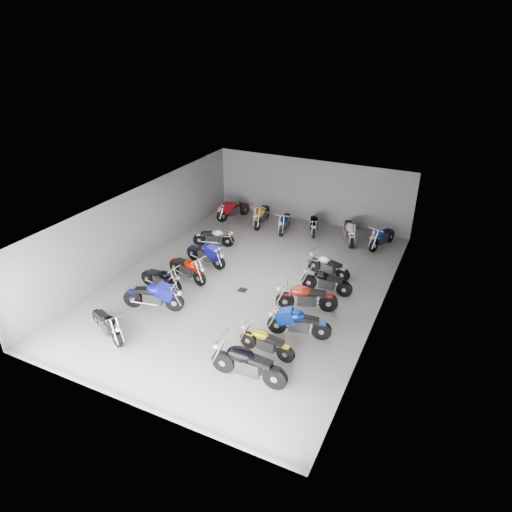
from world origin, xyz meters
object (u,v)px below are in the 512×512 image
Objects in this scene: motorcycle_right_f at (328,266)px; drain_grate at (243,290)px; motorcycle_left_a at (107,324)px; motorcycle_right_e at (326,281)px; motorcycle_back_a at (233,210)px; motorcycle_right_a at (248,364)px; motorcycle_back_b at (262,215)px; motorcycle_left_f at (214,237)px; motorcycle_left_c at (161,279)px; motorcycle_right_b at (266,342)px; motorcycle_back_d at (313,224)px; motorcycle_left_d at (187,268)px; motorcycle_right_d at (306,297)px; motorcycle_right_c at (298,323)px; motorcycle_back_f at (382,237)px; motorcycle_back_e at (349,231)px; motorcycle_back_c at (285,222)px; motorcycle_left_e at (206,254)px; motorcycle_left_b at (154,296)px.

drain_grate is at bearing 146.41° from motorcycle_right_f.
motorcycle_left_a is 7.90m from motorcycle_right_e.
motorcycle_back_a is (-6.26, 3.61, 0.04)m from motorcycle_right_f.
motorcycle_right_a reaches higher than motorcycle_back_b.
motorcycle_right_f is (5.49, -0.37, 0.00)m from motorcycle_left_f.
motorcycle_left_c is at bearing 58.39° from motorcycle_right_a.
motorcycle_right_b is 1.01× the size of motorcycle_right_f.
motorcycle_right_f is at bearing 96.15° from motorcycle_back_d.
motorcycle_left_d is at bearing 44.23° from motorcycle_back_d.
motorcycle_back_d is at bearing -3.50° from motorcycle_right_d.
motorcycle_right_c is 1.07× the size of motorcycle_back_f.
motorcycle_left_a is at bearing 110.86° from motorcycle_right_b.
motorcycle_back_e is (4.48, 0.01, -0.01)m from motorcycle_back_b.
motorcycle_back_c reaches higher than drain_grate.
motorcycle_back_e reaches higher than motorcycle_back_d.
motorcycle_right_b is at bearing 59.48° from motorcycle_left_e.
motorcycle_right_a reaches higher than motorcycle_back_d.
motorcycle_left_c is 1.16m from motorcycle_left_d.
motorcycle_right_e is at bearing 93.27° from motorcycle_back_d.
motorcycle_back_b is at bearing 20.21° from motorcycle_right_c.
motorcycle_left_c is at bearing 65.93° from motorcycle_back_f.
motorcycle_right_d is at bearing 86.09° from motorcycle_back_d.
drain_grate is at bearing 74.45° from motorcycle_left_e.
motorcycle_left_b reaches higher than motorcycle_left_a.
motorcycle_right_b is at bearing 146.53° from motorcycle_back_a.
motorcycle_left_c is at bearing 31.03° from motorcycle_back_e.
motorcycle_back_c is at bearing 56.77° from motorcycle_right_f.
motorcycle_back_e is at bearing 2.79° from motorcycle_right_e.
motorcycle_back_d is at bearing -29.23° from motorcycle_back_e.
motorcycle_right_f is (4.88, 1.30, -0.04)m from motorcycle_left_e.
motorcycle_left_b is at bearing 122.56° from motorcycle_back_a.
motorcycle_left_f is 7.89m from motorcycle_right_b.
motorcycle_left_f is 6.03m from motorcycle_right_e.
motorcycle_back_b is at bearing 144.22° from motorcycle_left_f.
motorcycle_back_c is (-3.05, 10.06, -0.09)m from motorcycle_right_a.
motorcycle_right_c reaches higher than drain_grate.
motorcycle_back_c is (1.93, 10.24, -0.01)m from motorcycle_left_a.
motorcycle_right_a is 1.25× the size of motorcycle_right_f.
drain_grate is 3.59m from motorcycle_right_f.
motorcycle_left_f is at bearing 43.51° from motorcycle_back_c.
motorcycle_back_b is 1.07× the size of motorcycle_back_e.
motorcycle_right_a is at bearing 155.26° from motorcycle_right_c.
motorcycle_left_d is 5.45m from motorcycle_right_c.
motorcycle_right_f is at bearing 116.25° from motorcycle_left_e.
motorcycle_back_a is at bearing -153.04° from motorcycle_left_e.
drain_grate is 2.38m from motorcycle_left_d.
motorcycle_back_f is at bearing -10.31° from motorcycle_right_a.
motorcycle_left_a is 0.97× the size of motorcycle_back_a.
drain_grate is 0.16× the size of motorcycle_back_a.
motorcycle_left_f is at bearing 22.43° from motorcycle_back_d.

